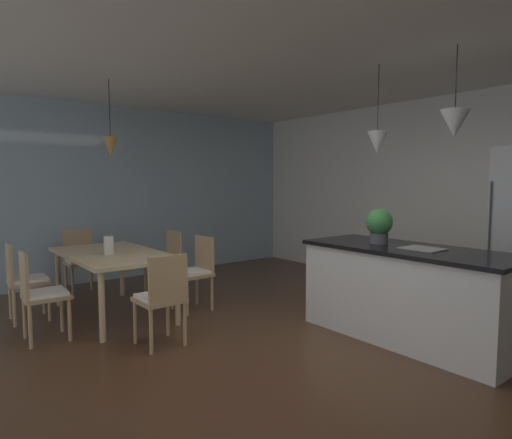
# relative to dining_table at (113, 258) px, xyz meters

# --- Properties ---
(ground_plane) EXTENTS (10.00, 8.40, 0.04)m
(ground_plane) POSITION_rel_dining_table_xyz_m (2.19, 0.77, -0.68)
(ground_plane) COLOR #4C301E
(ceiling_slab) EXTENTS (10.00, 8.40, 0.12)m
(ceiling_slab) POSITION_rel_dining_table_xyz_m (2.19, 0.77, 2.10)
(ceiling_slab) COLOR white
(wall_back_kitchen) EXTENTS (10.00, 0.12, 2.70)m
(wall_back_kitchen) POSITION_rel_dining_table_xyz_m (2.19, 4.03, 0.69)
(wall_back_kitchen) COLOR white
(wall_back_kitchen) RESTS_ON ground_plane
(window_wall_left_glazing) EXTENTS (0.06, 8.40, 2.70)m
(window_wall_left_glazing) POSITION_rel_dining_table_xyz_m (-1.87, 0.77, 0.69)
(window_wall_left_glazing) COLOR #9EB7C6
(window_wall_left_glazing) RESTS_ON ground_plane
(dining_table) EXTENTS (1.72, 0.97, 0.73)m
(dining_table) POSITION_rel_dining_table_xyz_m (0.00, 0.00, 0.00)
(dining_table) COLOR #D1B284
(dining_table) RESTS_ON ground_plane
(chair_near_left) EXTENTS (0.42, 0.42, 0.87)m
(chair_near_left) POSITION_rel_dining_table_xyz_m (-0.39, -0.85, -0.18)
(chair_near_left) COLOR tan
(chair_near_left) RESTS_ON ground_plane
(chair_far_right) EXTENTS (0.41, 0.41, 0.87)m
(chair_far_right) POSITION_rel_dining_table_xyz_m (0.39, 0.85, -0.18)
(chair_far_right) COLOR tan
(chair_far_right) RESTS_ON ground_plane
(chair_window_end) EXTENTS (0.41, 0.41, 0.87)m
(chair_window_end) POSITION_rel_dining_table_xyz_m (-1.23, 0.00, -0.18)
(chair_window_end) COLOR tan
(chair_window_end) RESTS_ON ground_plane
(chair_far_left) EXTENTS (0.40, 0.40, 0.87)m
(chair_far_left) POSITION_rel_dining_table_xyz_m (-0.39, 0.85, -0.18)
(chair_far_left) COLOR tan
(chair_far_left) RESTS_ON ground_plane
(chair_kitchen_end) EXTENTS (0.40, 0.40, 0.87)m
(chair_kitchen_end) POSITION_rel_dining_table_xyz_m (1.23, 0.00, -0.18)
(chair_kitchen_end) COLOR tan
(chair_kitchen_end) RESTS_ON ground_plane
(chair_near_right) EXTENTS (0.42, 0.42, 0.87)m
(chair_near_right) POSITION_rel_dining_table_xyz_m (0.39, -0.85, -0.18)
(chair_near_right) COLOR tan
(chair_near_right) RESTS_ON ground_plane
(kitchen_island) EXTENTS (2.06, 0.85, 0.91)m
(kitchen_island) POSITION_rel_dining_table_xyz_m (2.53, 1.97, -0.20)
(kitchen_island) COLOR silver
(kitchen_island) RESTS_ON ground_plane
(pendant_over_table) EXTENTS (0.17, 0.17, 0.89)m
(pendant_over_table) POSITION_rel_dining_table_xyz_m (-0.15, 0.06, 1.27)
(pendant_over_table) COLOR black
(pendant_over_island_main) EXTENTS (0.20, 0.20, 0.89)m
(pendant_over_island_main) POSITION_rel_dining_table_xyz_m (2.13, 1.97, 1.27)
(pendant_over_island_main) COLOR black
(pendant_over_island_aux) EXTENTS (0.25, 0.25, 0.79)m
(pendant_over_island_aux) POSITION_rel_dining_table_xyz_m (2.93, 1.97, 1.37)
(pendant_over_island_aux) COLOR black
(potted_plant_on_island) EXTENTS (0.27, 0.27, 0.36)m
(potted_plant_on_island) POSITION_rel_dining_table_xyz_m (2.18, 1.97, 0.44)
(potted_plant_on_island) COLOR #4C4C51
(potted_plant_on_island) RESTS_ON kitchen_island
(vase_on_dining_table) EXTENTS (0.11, 0.11, 0.20)m
(vase_on_dining_table) POSITION_rel_dining_table_xyz_m (0.13, -0.09, 0.17)
(vase_on_dining_table) COLOR silver
(vase_on_dining_table) RESTS_ON dining_table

